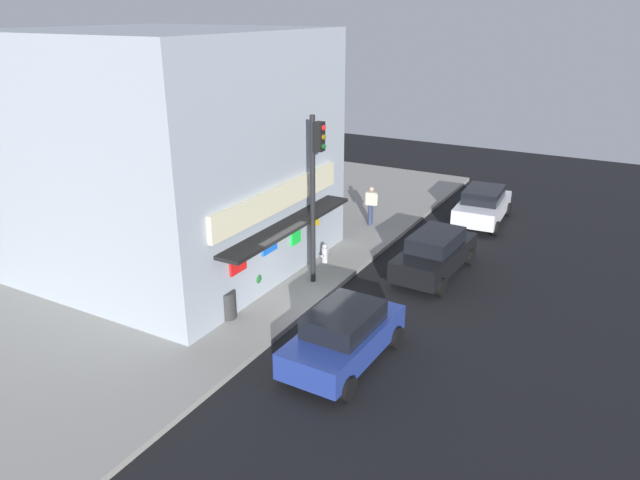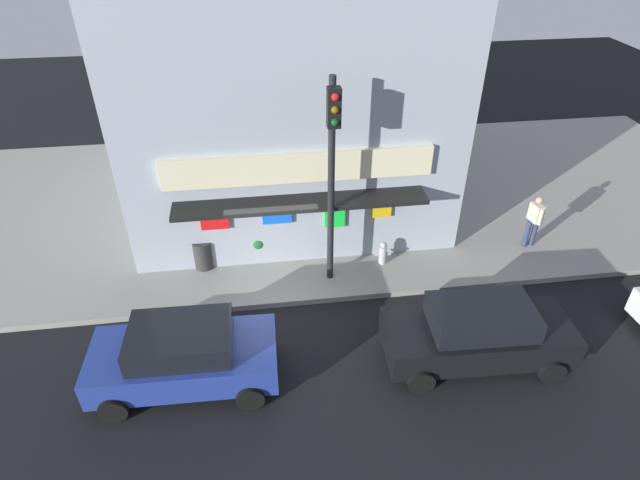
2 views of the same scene
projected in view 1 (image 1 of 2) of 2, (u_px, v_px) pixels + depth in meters
ground_plane at (314, 310)px, 19.52m from camera, size 53.67×53.67×0.00m
sidewalk at (180, 272)px, 22.08m from camera, size 35.78×11.45×0.18m
corner_building at (168, 151)px, 21.60m from camera, size 9.66×10.32×8.40m
traffic_light at (315, 180)px, 19.77m from camera, size 0.32×0.58×5.85m
fire_hydrant at (325, 253)px, 22.59m from camera, size 0.47×0.23×0.75m
trash_can at (227, 305)px, 18.51m from camera, size 0.56×0.56×0.89m
pedestrian at (371, 204)px, 26.37m from camera, size 0.44×0.59×1.74m
potted_plant_by_doorway at (253, 282)px, 19.87m from camera, size 0.55×0.55×0.95m
potted_plant_by_window at (316, 232)px, 24.41m from camera, size 0.58×0.58×0.89m
parked_car_black at (435, 253)px, 21.83m from camera, size 4.48×2.11×1.63m
parked_car_white at (483, 205)px, 27.19m from camera, size 4.23×2.25×1.61m
parked_car_blue at (344, 335)px, 16.36m from camera, size 4.23×2.16×1.63m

